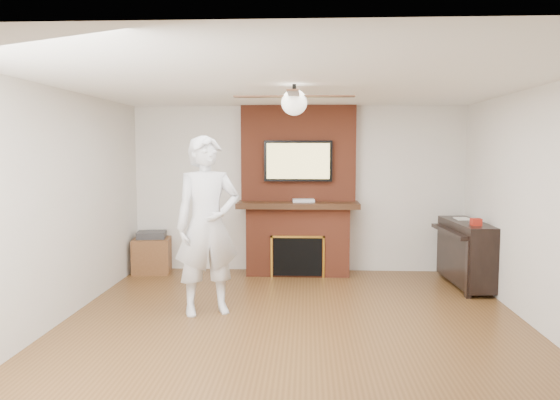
{
  "coord_description": "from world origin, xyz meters",
  "views": [
    {
      "loc": [
        0.13,
        -5.52,
        1.86
      ],
      "look_at": [
        -0.19,
        0.9,
        1.25
      ],
      "focal_mm": 35.0,
      "sensor_mm": 36.0,
      "label": 1
    }
  ],
  "objects_px": {
    "side_table": "(152,253)",
    "piano": "(466,252)",
    "fireplace": "(298,207)",
    "person": "(207,226)"
  },
  "relations": [
    {
      "from": "side_table",
      "to": "piano",
      "type": "bearing_deg",
      "value": -16.09
    },
    {
      "from": "person",
      "to": "fireplace",
      "type": "bearing_deg",
      "value": 41.58
    },
    {
      "from": "fireplace",
      "to": "side_table",
      "type": "bearing_deg",
      "value": -178.25
    },
    {
      "from": "person",
      "to": "piano",
      "type": "xyz_separation_m",
      "value": [
        3.26,
        1.39,
        -0.53
      ]
    },
    {
      "from": "person",
      "to": "piano",
      "type": "bearing_deg",
      "value": -0.07
    },
    {
      "from": "person",
      "to": "side_table",
      "type": "height_order",
      "value": "person"
    },
    {
      "from": "fireplace",
      "to": "piano",
      "type": "xyz_separation_m",
      "value": [
        2.28,
        -0.68,
        -0.52
      ]
    },
    {
      "from": "fireplace",
      "to": "side_table",
      "type": "distance_m",
      "value": 2.31
    },
    {
      "from": "person",
      "to": "side_table",
      "type": "bearing_deg",
      "value": 98.26
    },
    {
      "from": "fireplace",
      "to": "side_table",
      "type": "xyz_separation_m",
      "value": [
        -2.2,
        -0.07,
        -0.71
      ]
    }
  ]
}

